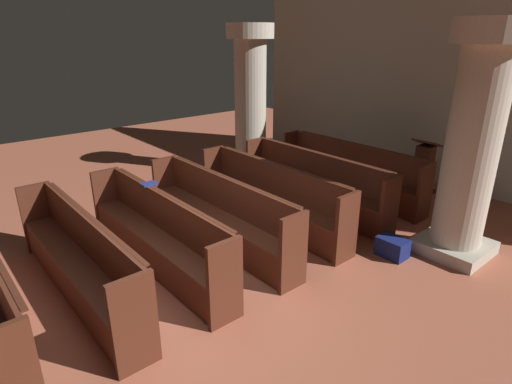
% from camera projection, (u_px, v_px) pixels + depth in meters
% --- Properties ---
extents(ground_plane, '(19.20, 19.20, 0.00)m').
position_uv_depth(ground_plane, '(190.00, 289.00, 5.18)').
color(ground_plane, '#AD5B42').
extents(back_wall, '(10.00, 0.16, 4.50)m').
position_uv_depth(back_wall, '(453.00, 72.00, 8.06)').
color(back_wall, beige).
rests_on(back_wall, ground).
extents(pew_row_0, '(3.15, 0.47, 1.00)m').
position_uv_depth(pew_row_0, '(350.00, 169.00, 7.98)').
color(pew_row_0, '#562819').
rests_on(pew_row_0, ground).
extents(pew_row_1, '(3.15, 0.46, 1.00)m').
position_uv_depth(pew_row_1, '(313.00, 181.00, 7.36)').
color(pew_row_1, '#562819').
rests_on(pew_row_1, ground).
extents(pew_row_2, '(3.15, 0.46, 1.00)m').
position_uv_depth(pew_row_2, '(271.00, 194.00, 6.74)').
color(pew_row_2, '#562819').
rests_on(pew_row_2, ground).
extents(pew_row_3, '(3.15, 0.47, 1.00)m').
position_uv_depth(pew_row_3, '(220.00, 211.00, 6.13)').
color(pew_row_3, '#562819').
rests_on(pew_row_3, ground).
extents(pew_row_4, '(3.15, 0.46, 1.00)m').
position_uv_depth(pew_row_4, '(157.00, 231.00, 5.51)').
color(pew_row_4, '#562819').
rests_on(pew_row_4, ground).
extents(pew_row_5, '(3.15, 0.46, 1.00)m').
position_uv_depth(pew_row_5, '(78.00, 256.00, 4.89)').
color(pew_row_5, '#562819').
rests_on(pew_row_5, ground).
extents(pillar_aisle_side, '(0.98, 0.98, 3.15)m').
position_uv_depth(pillar_aisle_side, '(473.00, 141.00, 5.47)').
color(pillar_aisle_side, '#B6AD9A').
rests_on(pillar_aisle_side, ground).
extents(pillar_far_side, '(0.98, 0.98, 3.15)m').
position_uv_depth(pillar_far_side, '(250.00, 99.00, 8.95)').
color(pillar_far_side, '#B6AD9A').
rests_on(pillar_far_side, ground).
extents(lectern, '(0.48, 0.45, 1.08)m').
position_uv_depth(lectern, '(423.00, 171.00, 8.14)').
color(lectern, '#492215').
rests_on(lectern, ground).
extents(hymn_book, '(0.16, 0.21, 0.02)m').
position_uv_depth(hymn_book, '(149.00, 184.00, 5.79)').
color(hymn_book, navy).
rests_on(hymn_book, pew_row_4).
extents(kneeler_box_navy, '(0.41, 0.28, 0.28)m').
position_uv_depth(kneeler_box_navy, '(392.00, 247.00, 5.90)').
color(kneeler_box_navy, navy).
rests_on(kneeler_box_navy, ground).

